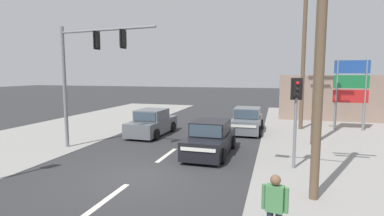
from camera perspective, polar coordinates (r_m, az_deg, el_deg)
name	(u,v)px	position (r m, az deg, el deg)	size (l,w,h in m)	color
ground_plane	(138,177)	(11.31, -10.33, -12.74)	(140.00, 140.00, 0.00)	#303033
lane_dash_near	(108,199)	(9.68, -15.75, -16.27)	(0.20, 2.40, 0.01)	silver
lane_dash_mid	(167,155)	(13.94, -4.84, -8.91)	(0.20, 2.40, 0.01)	silver
lane_dash_far	(195,134)	(18.57, 0.62, -4.97)	(0.20, 2.40, 0.01)	silver
kerb_left_verge	(32,139)	(19.33, -28.11, -5.27)	(8.00, 40.00, 0.02)	gray
utility_pole_foreground_right	(317,18)	(9.38, 22.69, 15.47)	(3.78, 0.53, 9.78)	brown
utility_pole_midground_right	(318,35)	(16.81, 22.86, 12.66)	(1.80, 0.26, 10.80)	brown
utility_pole_background_right	(304,48)	(21.17, 20.53, 10.73)	(1.80, 0.26, 10.33)	brown
traffic_signal_mast	(84,65)	(15.32, -19.83, 7.78)	(5.26, 0.73, 6.00)	slate
pedestal_signal_right_kerb	(296,108)	(12.18, 19.19, 0.06)	(0.44, 0.30, 3.56)	slate
shopping_plaza_sign	(351,85)	(22.05, 28.04, 3.89)	(2.10, 0.16, 4.60)	slate
shopfront_wall_far	(361,99)	(26.38, 29.43, 1.55)	(12.00, 1.00, 3.60)	gray
sedan_crossing_left	(152,123)	(18.44, -7.61, -2.90)	(1.98, 4.28, 1.56)	slate
sedan_oncoming_mid	(210,139)	(13.97, 3.50, -5.91)	(1.95, 4.27, 1.56)	black
sedan_receding_far	(247,121)	(19.50, 10.44, -2.43)	(1.89, 4.24, 1.56)	slate
pedestrian_at_kerb	(275,207)	(6.85, 15.47, -17.77)	(0.55, 0.28, 1.63)	#232838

